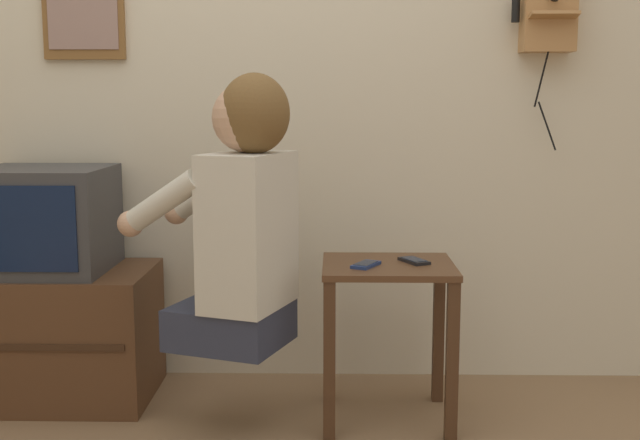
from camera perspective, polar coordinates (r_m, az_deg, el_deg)
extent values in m
cube|color=beige|center=(3.24, -3.71, 11.13)|extent=(6.80, 0.05, 2.55)
cube|color=#51331E|center=(2.80, 4.88, -3.32)|extent=(0.46, 0.40, 0.02)
cube|color=#452B1A|center=(2.69, 0.67, -9.98)|extent=(0.04, 0.04, 0.54)
cube|color=#452B1A|center=(2.72, 9.38, -9.90)|extent=(0.04, 0.04, 0.54)
cube|color=#452B1A|center=(3.03, 0.72, -7.85)|extent=(0.04, 0.04, 0.54)
cube|color=#452B1A|center=(3.06, 8.42, -7.81)|extent=(0.04, 0.04, 0.54)
cube|color=#2D3347|center=(2.77, -6.39, -7.39)|extent=(0.45, 0.43, 0.14)
cube|color=beige|center=(2.66, -5.13, -0.76)|extent=(0.32, 0.40, 0.52)
sphere|color=tan|center=(2.63, -5.23, 7.26)|extent=(0.23, 0.23, 0.23)
ellipsoid|color=brown|center=(2.62, -4.67, 7.56)|extent=(0.29, 0.30, 0.26)
cylinder|color=beige|center=(2.64, -11.14, 1.27)|extent=(0.30, 0.17, 0.22)
cylinder|color=beige|center=(2.88, -8.09, 1.96)|extent=(0.30, 0.17, 0.22)
sphere|color=tan|center=(2.71, -13.33, -0.26)|extent=(0.09, 0.09, 0.09)
sphere|color=tan|center=(2.96, -10.18, 0.54)|extent=(0.09, 0.09, 0.09)
cube|color=#51331E|center=(3.23, -18.27, -7.70)|extent=(0.73, 0.49, 0.50)
cube|color=#392315|center=(3.00, -19.85, -8.52)|extent=(0.66, 0.01, 0.02)
cube|color=#38383A|center=(3.15, -18.98, 0.05)|extent=(0.47, 0.45, 0.39)
cube|color=#0C1938|center=(2.94, -20.49, -0.61)|extent=(0.38, 0.01, 0.30)
cube|color=#AD7A47|center=(3.27, 15.95, 14.46)|extent=(0.20, 0.11, 0.35)
cube|color=#AD7A47|center=(3.18, 16.32, 13.82)|extent=(0.18, 0.07, 0.03)
cylinder|color=black|center=(3.24, 13.75, 14.29)|extent=(0.03, 0.03, 0.09)
cylinder|color=black|center=(3.23, 15.48, 9.66)|extent=(0.04, 0.04, 0.22)
cylinder|color=black|center=(3.24, 15.84, 6.46)|extent=(0.07, 0.06, 0.19)
cube|color=navy|center=(2.74, 3.28, -3.20)|extent=(0.11, 0.14, 0.01)
cube|color=black|center=(2.74, 3.28, -3.07)|extent=(0.09, 0.11, 0.00)
cube|color=black|center=(2.82, 6.70, -2.90)|extent=(0.11, 0.14, 0.01)
cube|color=black|center=(2.82, 6.71, -2.78)|extent=(0.09, 0.11, 0.00)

